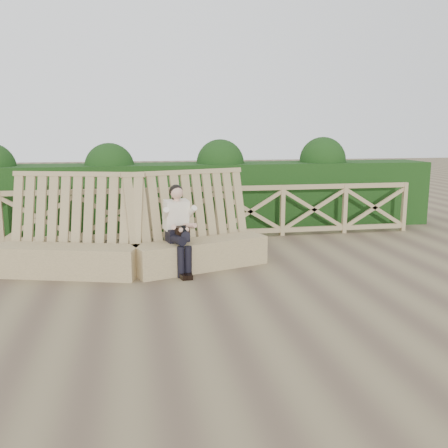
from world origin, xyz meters
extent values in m
plane|color=brown|center=(0.00, 0.00, 0.00)|extent=(60.00, 60.00, 0.00)
cube|color=olive|center=(-2.08, 1.21, 0.24)|extent=(2.29, 1.11, 0.48)
cube|color=olive|center=(-2.01, 1.47, 0.82)|extent=(2.28, 1.07, 1.60)
cube|color=olive|center=(0.06, 1.24, 0.24)|extent=(2.29, 1.18, 0.48)
cube|color=olive|center=(-0.02, 1.50, 0.82)|extent=(2.27, 1.13, 1.60)
cube|color=black|center=(-0.33, 1.21, 0.59)|extent=(0.40, 0.33, 0.21)
cube|color=#EEE1C4|center=(-0.35, 1.26, 0.91)|extent=(0.44, 0.36, 0.50)
sphere|color=tan|center=(-0.33, 1.21, 1.28)|extent=(0.24, 0.24, 0.20)
sphere|color=black|center=(-0.34, 1.25, 1.30)|extent=(0.27, 0.27, 0.22)
cylinder|color=black|center=(-0.37, 1.00, 0.57)|extent=(0.25, 0.46, 0.14)
cylinder|color=black|center=(-0.23, 1.05, 0.63)|extent=(0.25, 0.47, 0.16)
cylinder|color=black|center=(-0.33, 0.79, 0.24)|extent=(0.14, 0.14, 0.48)
cylinder|color=black|center=(-0.21, 0.80, 0.24)|extent=(0.14, 0.14, 0.48)
cube|color=black|center=(-0.31, 0.71, 0.04)|extent=(0.14, 0.24, 0.08)
cube|color=black|center=(-0.21, 0.71, 0.04)|extent=(0.14, 0.24, 0.08)
cube|color=black|center=(-0.27, 1.05, 0.68)|extent=(0.24, 0.17, 0.14)
cube|color=black|center=(-0.26, 0.90, 0.74)|extent=(0.09, 0.10, 0.12)
cube|color=#917954|center=(0.00, 3.50, 1.05)|extent=(10.10, 0.07, 0.10)
cube|color=#917954|center=(0.00, 3.50, 0.12)|extent=(10.10, 0.07, 0.10)
cube|color=black|center=(0.00, 4.70, 0.75)|extent=(12.00, 1.20, 1.50)
camera|label=1|loc=(-1.06, -6.69, 2.28)|focal=40.00mm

